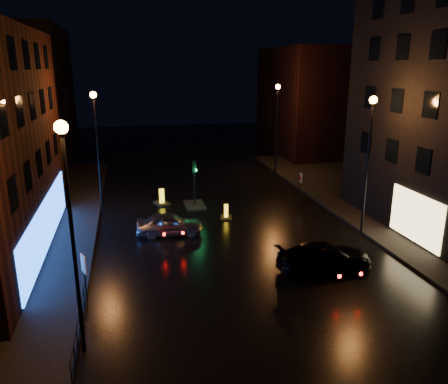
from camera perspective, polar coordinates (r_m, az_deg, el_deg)
The scene contains 16 objects.
ground at distance 20.11m, azimuth 6.08°, elevation -13.73°, with size 120.00×120.00×0.00m, color black.
pavement_right at distance 33.00m, azimuth 25.11°, elevation -2.90°, with size 12.00×44.00×0.15m, color black.
building_far_left at distance 52.54m, azimuth -24.30°, elevation 11.53°, with size 8.00×16.00×14.00m, color black.
building_far_right at distance 52.88m, azimuth 10.81°, elevation 11.58°, with size 8.00×14.00×12.00m, color black.
street_lamp_lnear at distance 15.25m, azimuth -19.56°, elevation -1.71°, with size 0.44×0.44×8.37m.
street_lamp_lfar at distance 30.84m, azimuth -16.32°, elevation 7.27°, with size 0.44×0.44×8.37m.
street_lamp_rnear at distance 26.63m, azimuth 18.42°, elevation 5.76°, with size 0.44×0.44×8.37m.
street_lamp_rfar at distance 41.03m, azimuth 6.93°, elevation 9.87°, with size 0.44×0.44×8.37m.
traffic_signal at distance 32.23m, azimuth -3.84°, elevation -0.99°, with size 1.40×2.40×3.45m.
guard_railing at distance 18.15m, azimuth -18.38°, elevation -15.41°, with size 0.05×6.04×1.00m.
silver_hatchback at distance 26.98m, azimuth -7.14°, elevation -4.15°, with size 1.61×4.00×1.36m, color #A0A3A7.
dark_sedan at distance 22.81m, azimuth 12.99°, elevation -8.29°, with size 1.99×4.90×1.42m, color black.
bollard_near at distance 29.70m, azimuth 0.28°, elevation -3.05°, with size 0.96×1.25×0.98m.
bollard_far at distance 32.99m, azimuth -8.11°, elevation -1.15°, with size 1.31×1.58×1.19m.
road_sign_left at distance 19.46m, azimuth -17.81°, elevation -9.51°, with size 0.27×0.57×2.43m.
road_sign_right at distance 33.63m, azimuth 9.98°, elevation 1.52°, with size 0.12×0.53×2.17m.
Camera 1 is at (-5.80, -16.46, 10.01)m, focal length 35.00 mm.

